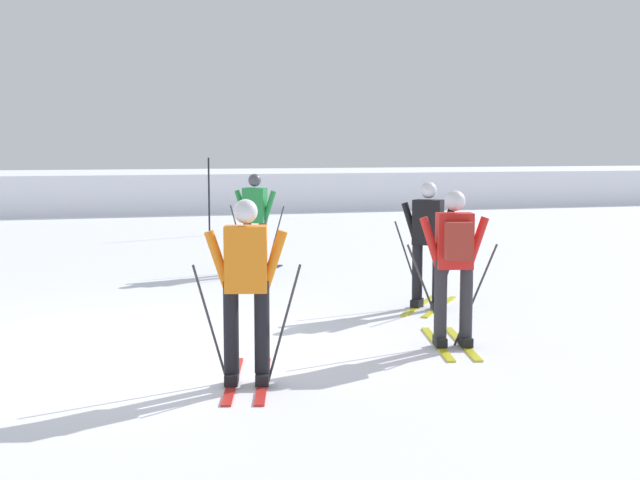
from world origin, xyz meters
name	(u,v)px	position (x,y,z in m)	size (l,w,h in m)	color
ground_plane	(146,349)	(0.00, 0.00, 0.00)	(120.00, 120.00, 0.00)	white
far_snow_ridge	(95,191)	(0.00, 21.64, 0.64)	(80.00, 6.84, 1.27)	white
skier_red	(454,261)	(3.21, -0.88, 0.95)	(0.98, 1.64, 1.71)	gold
skier_green	(255,220)	(2.28, 5.18, 0.92)	(1.16, 1.56, 1.71)	black
skier_orange	(246,287)	(0.78, -1.70, 0.92)	(0.98, 1.64, 1.71)	red
skier_black	(428,241)	(3.84, 1.32, 0.92)	(1.28, 1.49, 1.71)	gold
trail_marker_pole	(209,197)	(2.46, 11.64, 0.95)	(0.04, 0.04, 1.90)	black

